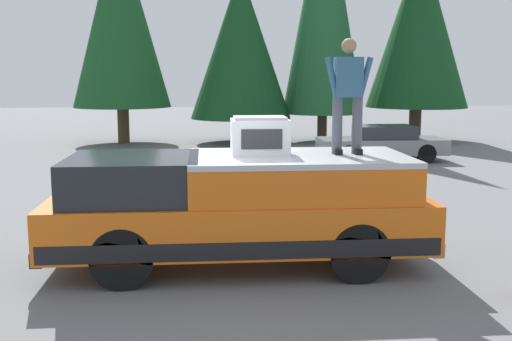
{
  "coord_description": "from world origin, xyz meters",
  "views": [
    {
      "loc": [
        -8.98,
        0.04,
        2.82
      ],
      "look_at": [
        0.31,
        -0.75,
        1.35
      ],
      "focal_mm": 42.92,
      "sensor_mm": 36.0,
      "label": 1
    }
  ],
  "objects": [
    {
      "name": "ground_plane",
      "position": [
        0.0,
        0.0,
        0.0
      ],
      "size": [
        90.0,
        90.0,
        0.0
      ],
      "primitive_type": "plane",
      "color": "slate"
    },
    {
      "name": "pickup_truck",
      "position": [
        -0.19,
        -0.46,
        0.87
      ],
      "size": [
        2.01,
        5.54,
        1.65
      ],
      "color": "orange",
      "rests_on": "ground"
    },
    {
      "name": "compressor_unit",
      "position": [
        -0.07,
        -0.77,
        1.93
      ],
      "size": [
        0.65,
        0.84,
        0.56
      ],
      "color": "silver",
      "rests_on": "pickup_truck"
    },
    {
      "name": "person_on_truck_bed",
      "position": [
        -0.09,
        -2.07,
        2.55
      ],
      "size": [
        0.29,
        0.72,
        1.69
      ],
      "color": "#4C515B",
      "rests_on": "pickup_truck"
    },
    {
      "name": "parked_car_grey",
      "position": [
        10.61,
        -5.78,
        0.58
      ],
      "size": [
        1.64,
        4.1,
        1.16
      ],
      "color": "gray",
      "rests_on": "ground"
    },
    {
      "name": "conifer_far_left",
      "position": [
        16.54,
        -8.96,
        4.84
      ],
      "size": [
        4.25,
        4.25,
        8.28
      ],
      "color": "#4C3826",
      "rests_on": "ground"
    },
    {
      "name": "conifer_center_left",
      "position": [
        16.48,
        -1.48,
        4.01
      ],
      "size": [
        4.15,
        4.15,
        7.02
      ],
      "color": "#4C3826",
      "rests_on": "ground"
    },
    {
      "name": "conifer_center_right",
      "position": [
        16.56,
        3.37,
        5.17
      ],
      "size": [
        3.94,
        3.94,
        8.87
      ],
      "color": "#4C3826",
      "rests_on": "ground"
    }
  ]
}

